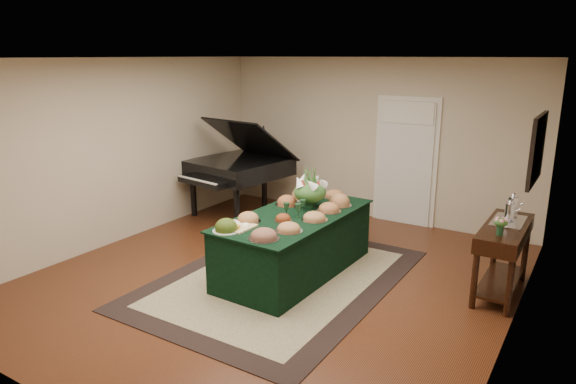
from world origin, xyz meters
The scene contains 14 objects.
ground centered at (0.00, 0.00, 0.00)m, with size 6.00×6.00×0.00m, color black.
area_rug centered at (0.09, -0.01, 0.01)m, with size 2.60×3.64×0.01m.
kitchen_doorway centered at (0.60, 2.97, 1.02)m, with size 1.05×0.07×2.10m.
buffet_table centered at (0.14, 0.24, 0.40)m, with size 1.15×2.33×0.79m.
food_platters centered at (0.15, 0.24, 0.84)m, with size 0.97×2.26×0.13m.
cutting_board centered at (-0.17, -0.53, 0.82)m, with size 0.37×0.37×0.10m.
green_goblets centered at (0.17, 0.21, 0.88)m, with size 0.22×0.30×0.18m.
floral_centerpiece centered at (0.14, 0.62, 1.05)m, with size 0.44×0.44×0.44m.
grand_piano centered at (-2.00, 1.88, 0.86)m, with size 1.69×1.84×1.71m.
wicker_basket centered at (-1.23, 1.52, 0.13)m, with size 0.41×0.41×0.26m, color olive.
mahogany_sideboard centered at (2.49, 1.02, 0.66)m, with size 0.45×1.30×0.85m.
tea_service centered at (2.50, 1.28, 0.96)m, with size 0.34×0.58×0.30m.
pink_bouquet centered at (2.50, 0.63, 0.98)m, with size 0.16×0.16×0.21m.
wall_painting centered at (2.72, 1.02, 1.75)m, with size 0.05×0.95×0.75m.
Camera 1 is at (3.33, -5.02, 2.73)m, focal length 32.00 mm.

